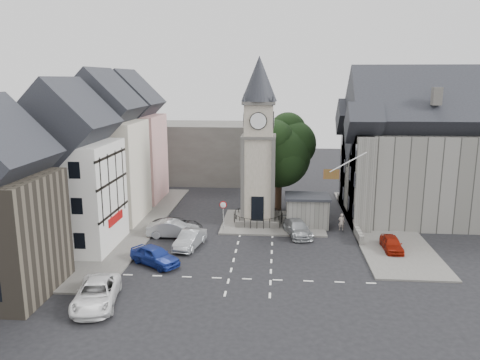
# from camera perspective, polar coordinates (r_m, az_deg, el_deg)

# --- Properties ---
(ground) EXTENTS (120.00, 120.00, 0.00)m
(ground) POSITION_cam_1_polar(r_m,az_deg,el_deg) (39.52, 1.69, -8.72)
(ground) COLOR black
(ground) RESTS_ON ground
(pavement_west) EXTENTS (6.00, 30.00, 0.14)m
(pavement_west) POSITION_cam_1_polar(r_m,az_deg,el_deg) (47.34, -13.27, -5.37)
(pavement_west) COLOR #595651
(pavement_west) RESTS_ON ground
(pavement_east) EXTENTS (6.00, 26.00, 0.14)m
(pavement_east) POSITION_cam_1_polar(r_m,az_deg,el_deg) (48.09, 16.71, -5.29)
(pavement_east) COLOR #595651
(pavement_east) RESTS_ON ground
(central_island) EXTENTS (10.00, 8.00, 0.16)m
(central_island) POSITION_cam_1_polar(r_m,az_deg,el_deg) (47.01, 4.04, -5.18)
(central_island) COLOR #595651
(central_island) RESTS_ON ground
(road_markings) EXTENTS (20.00, 8.00, 0.01)m
(road_markings) POSITION_cam_1_polar(r_m,az_deg,el_deg) (34.44, 1.19, -11.98)
(road_markings) COLOR silver
(road_markings) RESTS_ON ground
(clock_tower) EXTENTS (4.86, 4.86, 16.25)m
(clock_tower) POSITION_cam_1_polar(r_m,az_deg,el_deg) (45.29, 2.29, 4.61)
(clock_tower) COLOR #4C4944
(clock_tower) RESTS_ON ground
(stone_shelter) EXTENTS (4.30, 3.30, 3.08)m
(stone_shelter) POSITION_cam_1_polar(r_m,az_deg,el_deg) (46.20, 8.17, -3.69)
(stone_shelter) COLOR slate
(stone_shelter) RESTS_ON ground
(town_tree) EXTENTS (7.20, 7.20, 10.80)m
(town_tree) POSITION_cam_1_polar(r_m,az_deg,el_deg) (50.37, 4.81, 4.03)
(town_tree) COLOR black
(town_tree) RESTS_ON ground
(warning_sign_post) EXTENTS (0.70, 0.19, 2.85)m
(warning_sign_post) POSITION_cam_1_polar(r_m,az_deg,el_deg) (44.28, -2.07, -3.63)
(warning_sign_post) COLOR black
(warning_sign_post) RESTS_ON ground
(terrace_pink) EXTENTS (8.10, 7.60, 12.80)m
(terrace_pink) POSITION_cam_1_polar(r_m,az_deg,el_deg) (56.15, -13.41, 4.19)
(terrace_pink) COLOR #E19D9B
(terrace_pink) RESTS_ON ground
(terrace_cream) EXTENTS (8.10, 7.60, 12.80)m
(terrace_cream) POSITION_cam_1_polar(r_m,az_deg,el_deg) (48.69, -16.29, 2.83)
(terrace_cream) COLOR beige
(terrace_cream) RESTS_ON ground
(terrace_tudor) EXTENTS (8.10, 7.60, 12.00)m
(terrace_tudor) POSITION_cam_1_polar(r_m,az_deg,el_deg) (41.51, -20.15, 0.45)
(terrace_tudor) COLOR silver
(terrace_tudor) RESTS_ON ground
(backdrop_west) EXTENTS (20.00, 10.00, 8.00)m
(backdrop_west) POSITION_cam_1_polar(r_m,az_deg,el_deg) (67.09, -7.30, 3.46)
(backdrop_west) COLOR #4C4944
(backdrop_west) RESTS_ON ground
(east_building) EXTENTS (14.40, 11.40, 12.60)m
(east_building) POSITION_cam_1_polar(r_m,az_deg,el_deg) (50.40, 20.45, 2.49)
(east_building) COLOR slate
(east_building) RESTS_ON ground
(east_boundary_wall) EXTENTS (0.40, 16.00, 0.90)m
(east_boundary_wall) POSITION_cam_1_polar(r_m,az_deg,el_deg) (49.36, 13.08, -4.17)
(east_boundary_wall) COLOR slate
(east_boundary_wall) RESTS_ON ground
(flagpole) EXTENTS (3.68, 0.10, 2.74)m
(flagpole) POSITION_cam_1_polar(r_m,az_deg,el_deg) (41.92, 13.04, 2.13)
(flagpole) COLOR white
(flagpole) RESTS_ON ground
(car_west_blue) EXTENTS (4.64, 3.92, 1.50)m
(car_west_blue) POSITION_cam_1_polar(r_m,az_deg,el_deg) (37.22, -10.35, -9.04)
(car_west_blue) COLOR navy
(car_west_blue) RESTS_ON ground
(car_west_silver) EXTENTS (4.75, 1.77, 1.55)m
(car_west_silver) POSITION_cam_1_polar(r_m,az_deg,el_deg) (43.15, -8.13, -5.91)
(car_west_silver) COLOR #A0A4A8
(car_west_silver) RESTS_ON ground
(car_west_grey) EXTENTS (4.95, 2.49, 1.34)m
(car_west_grey) POSITION_cam_1_polar(r_m,az_deg,el_deg) (44.46, -7.73, -5.49)
(car_west_grey) COLOR #303033
(car_west_grey) RESTS_ON ground
(car_island_silver) EXTENTS (2.36, 4.66, 1.47)m
(car_island_silver) POSITION_cam_1_polar(r_m,az_deg,el_deg) (40.45, -6.12, -7.17)
(car_island_silver) COLOR #A1A5AA
(car_island_silver) RESTS_ON ground
(car_island_east) EXTENTS (3.06, 5.07, 1.37)m
(car_island_east) POSITION_cam_1_polar(r_m,az_deg,el_deg) (43.53, 6.99, -5.84)
(car_island_east) COLOR #979B9F
(car_island_east) RESTS_ON ground
(car_east_red) EXTENTS (1.49, 3.69, 1.26)m
(car_east_red) POSITION_cam_1_polar(r_m,az_deg,el_deg) (41.46, 18.00, -7.39)
(car_east_red) COLOR maroon
(car_east_red) RESTS_ON ground
(van_sw_white) EXTENTS (3.48, 5.82, 1.51)m
(van_sw_white) POSITION_cam_1_polar(r_m,az_deg,el_deg) (31.93, -17.12, -13.11)
(van_sw_white) COLOR silver
(van_sw_white) RESTS_ON ground
(pedestrian) EXTENTS (0.62, 0.43, 1.64)m
(pedestrian) POSITION_cam_1_polar(r_m,az_deg,el_deg) (45.57, 12.26, -5.03)
(pedestrian) COLOR beige
(pedestrian) RESTS_ON ground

